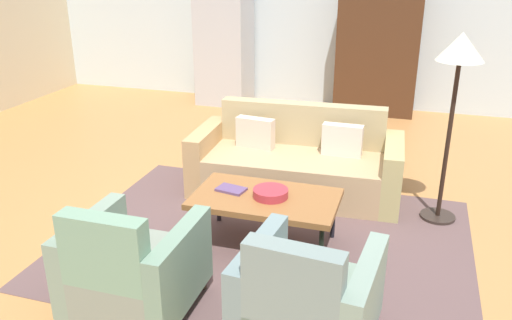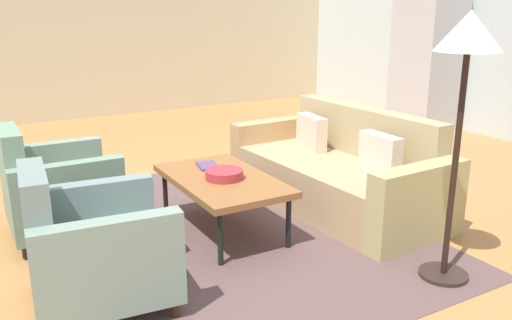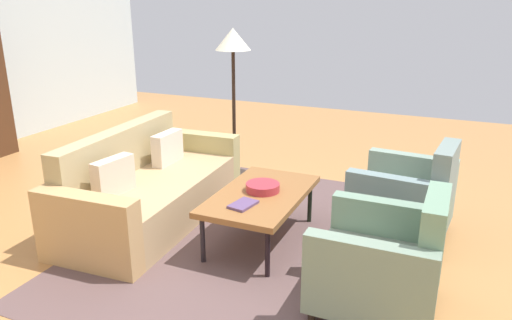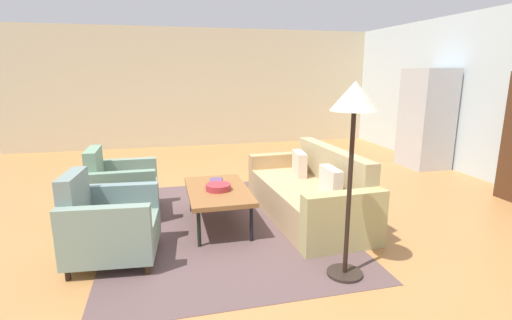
# 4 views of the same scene
# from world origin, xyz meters

# --- Properties ---
(ground_plane) EXTENTS (11.63, 11.63, 0.00)m
(ground_plane) POSITION_xyz_m (0.00, 0.00, 0.00)
(ground_plane) COLOR #B77D44
(area_rug) EXTENTS (3.40, 2.60, 0.01)m
(area_rug) POSITION_xyz_m (0.31, -0.26, 0.00)
(area_rug) COLOR brown
(area_rug) RESTS_ON ground
(couch) EXTENTS (2.14, 0.99, 0.86)m
(couch) POSITION_xyz_m (0.31, 0.88, 0.29)
(couch) COLOR tan
(couch) RESTS_ON ground
(coffee_table) EXTENTS (1.20, 0.70, 0.45)m
(coffee_table) POSITION_xyz_m (0.31, -0.31, 0.41)
(coffee_table) COLOR black
(coffee_table) RESTS_ON ground
(armchair_left) EXTENTS (0.80, 0.80, 0.88)m
(armchair_left) POSITION_xyz_m (-0.29, -1.47, 0.34)
(armchair_left) COLOR black
(armchair_left) RESTS_ON ground
(armchair_right) EXTENTS (0.87, 0.87, 0.88)m
(armchair_right) POSITION_xyz_m (0.90, -1.47, 0.34)
(armchair_right) COLOR #381D13
(armchair_right) RESTS_ON ground
(fruit_bowl) EXTENTS (0.29, 0.29, 0.07)m
(fruit_bowl) POSITION_xyz_m (0.35, -0.31, 0.49)
(fruit_bowl) COLOR #AA2D38
(fruit_bowl) RESTS_ON coffee_table
(book_stack) EXTENTS (0.26, 0.20, 0.02)m
(book_stack) POSITION_xyz_m (0.00, -0.28, 0.46)
(book_stack) COLOR #5B426D
(book_stack) RESTS_ON coffee_table
(floor_lamp) EXTENTS (0.40, 0.40, 1.72)m
(floor_lamp) POSITION_xyz_m (1.73, 0.63, 1.44)
(floor_lamp) COLOR #2F251F
(floor_lamp) RESTS_ON ground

